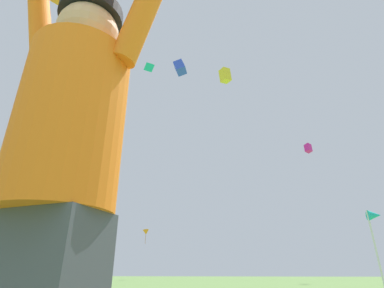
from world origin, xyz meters
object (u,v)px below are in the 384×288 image
(kite_flyer_person, at_px, (62,174))
(distant_kite_teal_high_right, at_px, (149,67))
(distant_kite_yellow_mid_right, at_px, (225,75))
(distant_kite_blue_low_right, at_px, (180,68))
(marker_flag, at_px, (375,222))
(distant_kite_orange_mid_left, at_px, (146,232))
(distant_kite_magenta_high_left, at_px, (308,148))

(kite_flyer_person, bearing_deg, distant_kite_teal_high_right, 108.66)
(kite_flyer_person, xyz_separation_m, distant_kite_yellow_mid_right, (0.10, 19.36, 14.72))
(kite_flyer_person, bearing_deg, distant_kite_blue_low_right, 100.54)
(distant_kite_yellow_mid_right, bearing_deg, kite_flyer_person, -90.30)
(distant_kite_yellow_mid_right, xyz_separation_m, marker_flag, (3.48, -12.72, -13.93))
(distant_kite_orange_mid_left, height_order, marker_flag, distant_kite_orange_mid_left)
(kite_flyer_person, distance_m, distant_kite_magenta_high_left, 27.88)
(distant_kite_blue_low_right, bearing_deg, marker_flag, -49.84)
(distant_kite_magenta_high_left, distance_m, distant_kite_yellow_mid_right, 10.12)
(distant_kite_teal_high_right, xyz_separation_m, distant_kite_orange_mid_left, (-3.07, 11.55, -11.95))
(distant_kite_teal_high_right, xyz_separation_m, marker_flag, (9.78, -11.71, -14.77))
(distant_kite_teal_high_right, xyz_separation_m, distant_kite_blue_low_right, (3.60, -4.37, -3.91))
(distant_kite_yellow_mid_right, height_order, distant_kite_blue_low_right, distant_kite_yellow_mid_right)
(kite_flyer_person, height_order, marker_flag, marker_flag)
(distant_kite_blue_low_right, relative_size, marker_flag, 0.59)
(kite_flyer_person, bearing_deg, marker_flag, 61.64)
(kite_flyer_person, xyz_separation_m, marker_flag, (3.59, 6.65, 0.79))
(kite_flyer_person, bearing_deg, distant_kite_magenta_high_left, 74.18)
(distant_kite_magenta_high_left, relative_size, distant_kite_orange_mid_left, 0.61)
(distant_kite_orange_mid_left, xyz_separation_m, distant_kite_yellow_mid_right, (9.37, -10.54, 11.11))
(kite_flyer_person, relative_size, marker_flag, 0.97)
(distant_kite_orange_mid_left, bearing_deg, kite_flyer_person, -72.78)
(distant_kite_magenta_high_left, xyz_separation_m, distant_kite_orange_mid_left, (-16.36, 4.88, -6.45))
(distant_kite_orange_mid_left, distance_m, distant_kite_yellow_mid_right, 17.95)
(distant_kite_teal_high_right, height_order, distant_kite_yellow_mid_right, distant_kite_teal_high_right)
(distant_kite_magenta_high_left, relative_size, distant_kite_blue_low_right, 0.76)
(kite_flyer_person, relative_size, distant_kite_blue_low_right, 1.63)
(distant_kite_magenta_high_left, bearing_deg, distant_kite_teal_high_right, -153.36)
(kite_flyer_person, bearing_deg, distant_kite_orange_mid_left, 107.22)
(kite_flyer_person, height_order, distant_kite_yellow_mid_right, distant_kite_yellow_mid_right)
(distant_kite_teal_high_right, height_order, distant_kite_orange_mid_left, distant_kite_teal_high_right)
(distant_kite_orange_mid_left, height_order, distant_kite_yellow_mid_right, distant_kite_yellow_mid_right)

